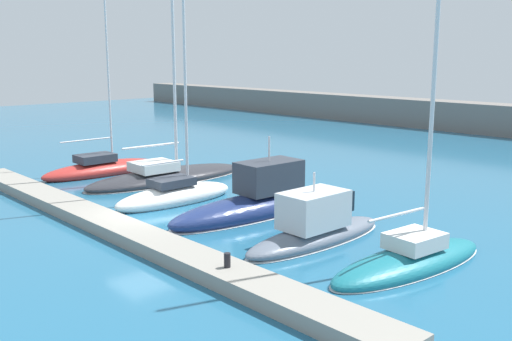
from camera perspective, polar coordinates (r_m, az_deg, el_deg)
name	(u,v)px	position (r m, az deg, el deg)	size (l,w,h in m)	color
ground_plane	(143,224)	(23.94, -11.02, -5.20)	(120.00, 120.00, 0.00)	#236084
dock_pier	(112,225)	(23.21, -13.96, -5.24)	(26.83, 1.47, 0.47)	gray
sailboat_red_nearest	(102,168)	(34.38, -14.84, 0.25)	(2.08, 7.18, 14.04)	#B72D28
sailboat_charcoal_second	(166,174)	(31.83, -8.76, -0.33)	(3.24, 9.71, 20.74)	#2D2D33
sailboat_white_third	(175,194)	(27.13, -7.94, -2.26)	(1.95, 6.17, 13.59)	white
motorboat_navy_fourth	(258,202)	(24.85, 0.19, -3.10)	(2.54, 8.76, 3.64)	navy
motorboat_slate_fifth	(316,228)	(21.32, 5.89, -5.61)	(1.84, 6.78, 2.84)	slate
sailboat_teal_sixth	(410,258)	(19.49, 14.86, -8.31)	(2.68, 7.03, 14.74)	#19707F
dock_bollard	(227,260)	(17.54, -2.83, -8.76)	(0.20, 0.20, 0.44)	black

